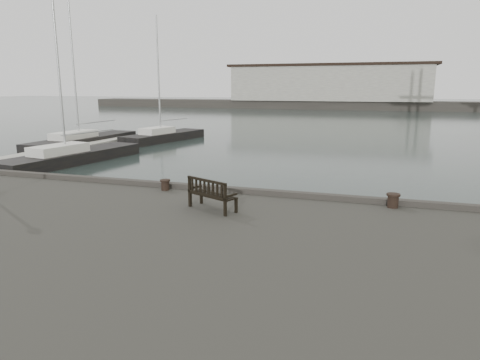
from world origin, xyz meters
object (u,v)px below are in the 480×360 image
at_px(bollard_right, 393,201).
at_px(yacht_c, 73,159).
at_px(bench, 212,200).
at_px(bollard_left, 165,185).
at_px(yacht_b, 84,143).
at_px(yacht_d, 164,138).

height_order(bollard_right, yacht_c, yacht_c).
bearing_deg(bollard_right, yacht_c, 152.09).
bearing_deg(bench, bollard_left, 168.57).
xyz_separation_m(bollard_left, yacht_c, (-13.02, 11.10, -1.51)).
relative_size(bollard_left, bollard_right, 0.89).
bearing_deg(yacht_c, bollard_right, -19.11).
bearing_deg(yacht_b, yacht_d, 48.64).
height_order(bench, yacht_d, yacht_d).
distance_m(bench, bollard_right, 5.59).
height_order(bench, bollard_left, bench).
height_order(bollard_left, yacht_c, yacht_c).
xyz_separation_m(bollard_right, yacht_c, (-20.79, 11.01, -1.53)).
bearing_deg(bollard_left, bollard_right, 0.67).
height_order(bollard_left, yacht_b, yacht_b).
distance_m(bench, yacht_b, 29.37).
bearing_deg(bollard_left, yacht_d, 117.71).
bearing_deg(bollard_right, yacht_d, 130.24).
bearing_deg(bench, yacht_d, 144.96).
relative_size(bollard_left, yacht_b, 0.02).
bearing_deg(yacht_c, bench, -30.98).
distance_m(bollard_left, yacht_b, 26.29).
xyz_separation_m(yacht_c, yacht_d, (0.18, 13.34, -0.01)).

